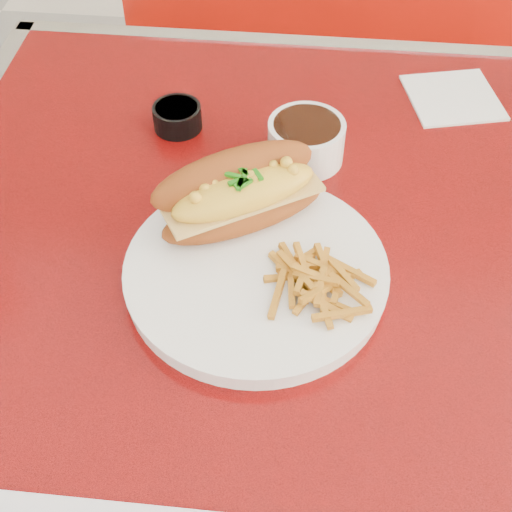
# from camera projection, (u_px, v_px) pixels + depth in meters

# --- Properties ---
(ground) EXTENTS (8.00, 8.00, 0.00)m
(ground) POSITION_uv_depth(u_px,v_px,m) (339.00, 488.00, 1.45)
(ground) COLOR silver
(ground) RESTS_ON ground
(diner_table) EXTENTS (1.23, 0.83, 0.77)m
(diner_table) POSITION_uv_depth(u_px,v_px,m) (376.00, 302.00, 1.00)
(diner_table) COLOR red
(diner_table) RESTS_ON ground
(booth_bench_far) EXTENTS (1.20, 0.51, 0.90)m
(booth_bench_far) POSITION_uv_depth(u_px,v_px,m) (357.00, 129.00, 1.78)
(booth_bench_far) COLOR #A8170B
(booth_bench_far) RESTS_ON ground
(dinner_plate) EXTENTS (0.40, 0.40, 0.02)m
(dinner_plate) POSITION_uv_depth(u_px,v_px,m) (256.00, 273.00, 0.81)
(dinner_plate) COLOR white
(dinner_plate) RESTS_ON diner_table
(mac_hoagie) EXTENTS (0.23, 0.19, 0.09)m
(mac_hoagie) POSITION_uv_depth(u_px,v_px,m) (240.00, 192.00, 0.83)
(mac_hoagie) COLOR #914517
(mac_hoagie) RESTS_ON dinner_plate
(fries_pile) EXTENTS (0.11, 0.10, 0.03)m
(fries_pile) POSITION_uv_depth(u_px,v_px,m) (317.00, 283.00, 0.77)
(fries_pile) COLOR orange
(fries_pile) RESTS_ON dinner_plate
(fork) EXTENTS (0.09, 0.15, 0.00)m
(fork) POSITION_uv_depth(u_px,v_px,m) (313.00, 248.00, 0.82)
(fork) COLOR silver
(fork) RESTS_ON dinner_plate
(gravy_ramekin) EXTENTS (0.10, 0.10, 0.06)m
(gravy_ramekin) POSITION_uv_depth(u_px,v_px,m) (306.00, 140.00, 0.94)
(gravy_ramekin) COLOR white
(gravy_ramekin) RESTS_ON diner_table
(sauce_cup_left) EXTENTS (0.07, 0.07, 0.03)m
(sauce_cup_left) POSITION_uv_depth(u_px,v_px,m) (177.00, 116.00, 0.99)
(sauce_cup_left) COLOR black
(sauce_cup_left) RESTS_ON diner_table
(paper_napkin) EXTENTS (0.15, 0.15, 0.00)m
(paper_napkin) POSITION_uv_depth(u_px,v_px,m) (453.00, 97.00, 1.05)
(paper_napkin) COLOR white
(paper_napkin) RESTS_ON diner_table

